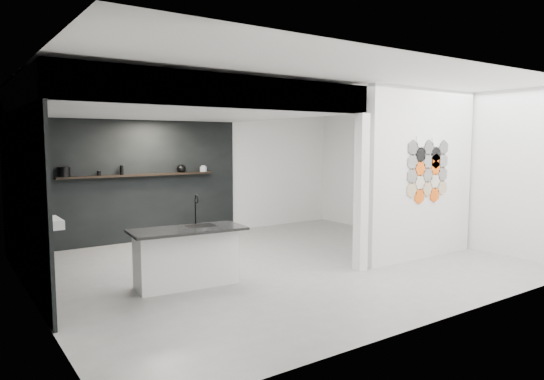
{
  "coord_description": "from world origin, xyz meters",
  "views": [
    {
      "loc": [
        -4.36,
        -6.15,
        1.93
      ],
      "look_at": [
        0.1,
        0.3,
        1.15
      ],
      "focal_mm": 32.0,
      "sensor_mm": 36.0,
      "label": 1
    }
  ],
  "objects_px": {
    "kitchen_island": "(187,256)",
    "kettle": "(181,168)",
    "glass_vase": "(203,168)",
    "utensil_cup": "(99,173)",
    "stockpot": "(64,172)",
    "wall_basin": "(44,224)",
    "glass_bowl": "(203,169)",
    "bottle_dark": "(122,170)",
    "partition_panel": "(422,174)"
  },
  "relations": [
    {
      "from": "stockpot",
      "to": "glass_vase",
      "type": "bearing_deg",
      "value": 0.0
    },
    {
      "from": "kettle",
      "to": "kitchen_island",
      "type": "bearing_deg",
      "value": -107.23
    },
    {
      "from": "partition_panel",
      "to": "wall_basin",
      "type": "xyz_separation_m",
      "value": [
        -5.46,
        1.8,
        -0.55
      ]
    },
    {
      "from": "kitchen_island",
      "to": "utensil_cup",
      "type": "xyz_separation_m",
      "value": [
        -0.27,
        3.13,
        0.96
      ]
    },
    {
      "from": "stockpot",
      "to": "glass_bowl",
      "type": "xyz_separation_m",
      "value": [
        2.7,
        0.0,
        -0.04
      ]
    },
    {
      "from": "partition_panel",
      "to": "bottle_dark",
      "type": "relative_size",
      "value": 16.03
    },
    {
      "from": "kitchen_island",
      "to": "kettle",
      "type": "distance_m",
      "value": 3.54
    },
    {
      "from": "kitchen_island",
      "to": "kettle",
      "type": "relative_size",
      "value": 8.35
    },
    {
      "from": "bottle_dark",
      "to": "wall_basin",
      "type": "bearing_deg",
      "value": -129.46
    },
    {
      "from": "kitchen_island",
      "to": "glass_vase",
      "type": "xyz_separation_m",
      "value": [
        1.83,
        3.13,
        0.98
      ]
    },
    {
      "from": "stockpot",
      "to": "kettle",
      "type": "xyz_separation_m",
      "value": [
        2.21,
        0.0,
        -0.01
      ]
    },
    {
      "from": "stockpot",
      "to": "utensil_cup",
      "type": "height_order",
      "value": "stockpot"
    },
    {
      "from": "glass_vase",
      "to": "bottle_dark",
      "type": "relative_size",
      "value": 0.73
    },
    {
      "from": "wall_basin",
      "to": "stockpot",
      "type": "bearing_deg",
      "value": 71.52
    },
    {
      "from": "kitchen_island",
      "to": "glass_vase",
      "type": "distance_m",
      "value": 3.75
    },
    {
      "from": "partition_panel",
      "to": "utensil_cup",
      "type": "distance_m",
      "value": 5.69
    },
    {
      "from": "wall_basin",
      "to": "utensil_cup",
      "type": "relative_size",
      "value": 7.02
    },
    {
      "from": "kettle",
      "to": "glass_bowl",
      "type": "xyz_separation_m",
      "value": [
        0.49,
        0.0,
        -0.03
      ]
    },
    {
      "from": "kettle",
      "to": "glass_vase",
      "type": "distance_m",
      "value": 0.49
    },
    {
      "from": "partition_panel",
      "to": "utensil_cup",
      "type": "bearing_deg",
      "value": 137.25
    },
    {
      "from": "glass_vase",
      "to": "utensil_cup",
      "type": "distance_m",
      "value": 2.11
    },
    {
      "from": "stockpot",
      "to": "kettle",
      "type": "bearing_deg",
      "value": 0.0
    },
    {
      "from": "kettle",
      "to": "utensil_cup",
      "type": "distance_m",
      "value": 1.62
    },
    {
      "from": "stockpot",
      "to": "glass_vase",
      "type": "distance_m",
      "value": 2.7
    },
    {
      "from": "partition_panel",
      "to": "bottle_dark",
      "type": "distance_m",
      "value": 5.4
    },
    {
      "from": "kitchen_island",
      "to": "bottle_dark",
      "type": "height_order",
      "value": "bottle_dark"
    },
    {
      "from": "kitchen_island",
      "to": "stockpot",
      "type": "xyz_separation_m",
      "value": [
        -0.87,
        3.13,
        1.0
      ]
    },
    {
      "from": "kettle",
      "to": "bottle_dark",
      "type": "xyz_separation_m",
      "value": [
        -1.2,
        0.0,
        0.01
      ]
    },
    {
      "from": "kitchen_island",
      "to": "glass_bowl",
      "type": "xyz_separation_m",
      "value": [
        1.83,
        3.13,
        0.96
      ]
    },
    {
      "from": "glass_vase",
      "to": "bottle_dark",
      "type": "distance_m",
      "value": 1.69
    },
    {
      "from": "bottle_dark",
      "to": "utensil_cup",
      "type": "height_order",
      "value": "bottle_dark"
    },
    {
      "from": "wall_basin",
      "to": "glass_bowl",
      "type": "height_order",
      "value": "glass_bowl"
    },
    {
      "from": "glass_vase",
      "to": "bottle_dark",
      "type": "height_order",
      "value": "bottle_dark"
    },
    {
      "from": "kettle",
      "to": "glass_bowl",
      "type": "bearing_deg",
      "value": 6.02
    },
    {
      "from": "glass_bowl",
      "to": "bottle_dark",
      "type": "relative_size",
      "value": 0.82
    },
    {
      "from": "wall_basin",
      "to": "partition_panel",
      "type": "bearing_deg",
      "value": -18.23
    },
    {
      "from": "utensil_cup",
      "to": "partition_panel",
      "type": "bearing_deg",
      "value": -42.75
    },
    {
      "from": "stockpot",
      "to": "utensil_cup",
      "type": "relative_size",
      "value": 2.5
    },
    {
      "from": "glass_vase",
      "to": "kitchen_island",
      "type": "bearing_deg",
      "value": -120.38
    },
    {
      "from": "kitchen_island",
      "to": "bottle_dark",
      "type": "distance_m",
      "value": 3.28
    },
    {
      "from": "wall_basin",
      "to": "bottle_dark",
      "type": "distance_m",
      "value": 2.73
    },
    {
      "from": "wall_basin",
      "to": "kitchen_island",
      "type": "bearing_deg",
      "value": -34.25
    },
    {
      "from": "utensil_cup",
      "to": "kettle",
      "type": "bearing_deg",
      "value": 0.0
    },
    {
      "from": "kettle",
      "to": "glass_vase",
      "type": "xyz_separation_m",
      "value": [
        0.49,
        0.0,
        -0.02
      ]
    },
    {
      "from": "wall_basin",
      "to": "bottle_dark",
      "type": "xyz_separation_m",
      "value": [
        1.7,
        2.07,
        0.56
      ]
    },
    {
      "from": "partition_panel",
      "to": "glass_bowl",
      "type": "relative_size",
      "value": 19.5
    },
    {
      "from": "partition_panel",
      "to": "glass_vase",
      "type": "distance_m",
      "value": 4.39
    },
    {
      "from": "kitchen_island",
      "to": "glass_bowl",
      "type": "distance_m",
      "value": 3.75
    },
    {
      "from": "glass_vase",
      "to": "bottle_dark",
      "type": "bearing_deg",
      "value": 180.0
    },
    {
      "from": "stockpot",
      "to": "bottle_dark",
      "type": "bearing_deg",
      "value": 0.0
    }
  ]
}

